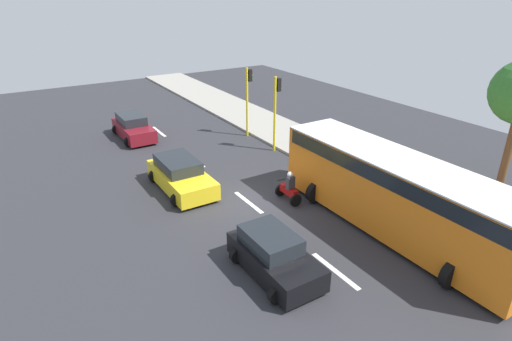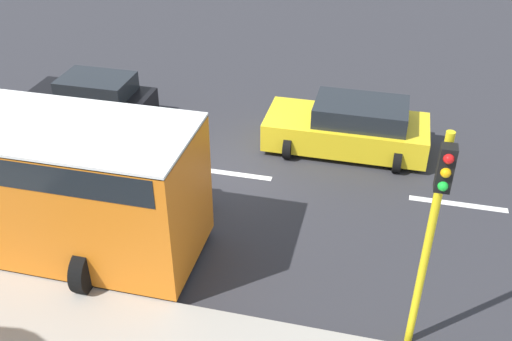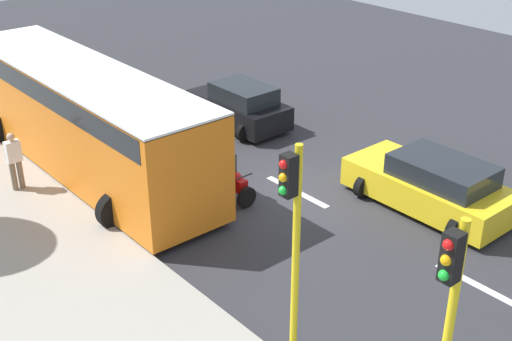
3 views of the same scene
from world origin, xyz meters
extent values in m
cube|color=#2D2D33|center=(0.00, 0.00, -0.05)|extent=(40.00, 60.00, 0.10)
cube|color=#9E998E|center=(7.00, 0.00, 0.07)|extent=(4.00, 60.00, 0.15)
cube|color=white|center=(0.00, -6.00, 0.01)|extent=(0.20, 2.40, 0.01)
cube|color=white|center=(0.00, 0.00, 0.01)|extent=(0.20, 2.40, 0.01)
cube|color=white|center=(0.00, 6.00, 0.01)|extent=(0.20, 2.40, 0.01)
cube|color=white|center=(0.00, 12.00, 0.01)|extent=(0.20, 2.40, 0.01)
cube|color=yellow|center=(-2.08, 2.91, 0.56)|extent=(1.95, 4.56, 0.80)
cube|color=#1E2328|center=(-2.08, 3.27, 1.24)|extent=(1.63, 2.56, 0.56)
cylinder|color=black|center=(-1.21, 1.40, 0.32)|extent=(0.64, 0.22, 0.64)
cylinder|color=black|center=(-2.94, 1.40, 0.32)|extent=(0.64, 0.22, 0.64)
cylinder|color=black|center=(-1.21, 4.41, 0.32)|extent=(0.64, 0.22, 0.64)
cylinder|color=black|center=(-2.94, 4.41, 0.32)|extent=(0.64, 0.22, 0.64)
cube|color=maroon|center=(-1.81, 11.57, 0.56)|extent=(1.72, 4.26, 0.80)
cube|color=#1E2328|center=(-1.81, 11.91, 1.24)|extent=(1.45, 2.39, 0.56)
cylinder|color=black|center=(-1.06, 10.16, 0.32)|extent=(0.64, 0.22, 0.64)
cylinder|color=black|center=(-2.56, 10.16, 0.32)|extent=(0.64, 0.22, 0.64)
cylinder|color=black|center=(-1.06, 12.97, 0.32)|extent=(0.64, 0.22, 0.64)
cylinder|color=black|center=(-2.56, 12.97, 0.32)|extent=(0.64, 0.22, 0.64)
cube|color=black|center=(-1.91, -4.99, 0.56)|extent=(1.75, 3.81, 0.80)
cube|color=#1E2328|center=(-1.91, -4.68, 1.24)|extent=(1.47, 2.13, 0.56)
cylinder|color=black|center=(-1.14, -6.24, 0.32)|extent=(0.64, 0.22, 0.64)
cylinder|color=black|center=(-2.67, -6.24, 0.32)|extent=(0.64, 0.22, 0.64)
cylinder|color=black|center=(-1.14, -3.73, 0.32)|extent=(0.64, 0.22, 0.64)
cylinder|color=black|center=(-2.67, -3.73, 0.32)|extent=(0.64, 0.22, 0.64)
cube|color=orange|center=(3.78, -5.13, 1.65)|extent=(2.50, 11.00, 2.90)
cube|color=black|center=(3.78, -5.13, 2.75)|extent=(2.52, 10.56, 0.60)
cube|color=white|center=(3.78, -5.13, 3.12)|extent=(2.50, 11.00, 0.08)
cylinder|color=black|center=(2.68, -1.61, 0.50)|extent=(1.00, 0.30, 1.00)
cylinder|color=black|center=(4.88, -1.61, 0.50)|extent=(1.00, 0.30, 1.00)
cylinder|color=black|center=(2.68, -8.65, 0.50)|extent=(1.00, 0.30, 1.00)
cylinder|color=black|center=(4.88, -8.65, 0.50)|extent=(1.00, 0.30, 1.00)
cylinder|color=black|center=(1.66, -0.24, 0.30)|extent=(0.60, 0.10, 0.60)
cylinder|color=black|center=(1.66, -1.44, 0.30)|extent=(0.60, 0.10, 0.60)
cube|color=#990C0C|center=(1.66, -0.89, 0.55)|extent=(0.28, 1.10, 0.36)
sphere|color=#990C0C|center=(1.66, -0.69, 0.73)|extent=(0.32, 0.32, 0.32)
cylinder|color=black|center=(1.66, -0.34, 0.90)|extent=(0.55, 0.04, 0.04)
cube|color=#333338|center=(1.66, -0.99, 1.00)|extent=(0.36, 0.24, 0.60)
sphere|color=silver|center=(1.66, -0.94, 1.40)|extent=(0.26, 0.26, 0.26)
cylinder|color=#72604C|center=(5.92, -5.03, 0.57)|extent=(0.16, 0.16, 0.85)
cylinder|color=#72604C|center=(6.12, -5.03, 0.57)|extent=(0.16, 0.16, 0.85)
cube|color=silver|center=(6.02, -5.03, 1.30)|extent=(0.40, 0.24, 0.60)
sphere|color=tan|center=(6.02, -5.03, 1.73)|extent=(0.22, 0.22, 0.22)
cylinder|color=yellow|center=(4.75, 4.88, 2.25)|extent=(0.14, 0.14, 4.50)
cube|color=black|center=(4.97, 4.88, 4.00)|extent=(0.24, 0.24, 0.76)
sphere|color=red|center=(5.09, 4.88, 4.24)|extent=(0.16, 0.16, 0.16)
sphere|color=#F2A50C|center=(5.09, 4.88, 4.00)|extent=(0.16, 0.16, 0.16)
sphere|color=green|center=(5.09, 4.88, 3.76)|extent=(0.16, 0.16, 0.16)
cylinder|color=yellow|center=(4.75, 8.08, 2.25)|extent=(0.14, 0.14, 4.50)
cube|color=black|center=(4.97, 8.08, 4.00)|extent=(0.24, 0.24, 0.76)
sphere|color=red|center=(5.09, 8.08, 4.24)|extent=(0.16, 0.16, 0.16)
sphere|color=#F2A50C|center=(5.09, 8.08, 4.00)|extent=(0.16, 0.16, 0.16)
sphere|color=green|center=(5.09, 8.08, 3.76)|extent=(0.16, 0.16, 0.16)
cylinder|color=brown|center=(10.50, -5.71, 2.02)|extent=(0.36, 0.36, 4.04)
camera|label=1|loc=(-8.79, -14.82, 9.33)|focal=29.44mm
camera|label=2|loc=(12.71, 3.87, 8.66)|focal=40.90mm
camera|label=3|loc=(11.89, 12.17, 9.03)|focal=47.55mm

